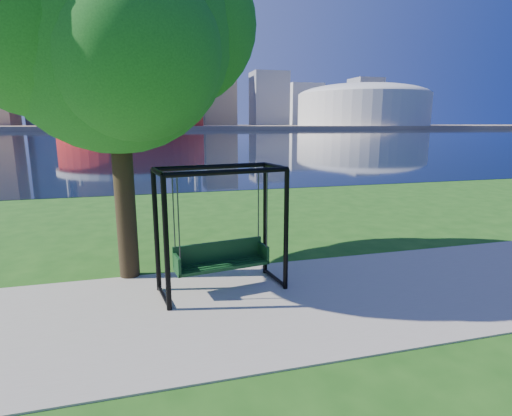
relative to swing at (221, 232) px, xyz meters
name	(u,v)px	position (x,y,z in m)	size (l,w,h in m)	color
ground	(256,294)	(0.60, -0.35, -1.19)	(900.00, 900.00, 0.00)	#1E5114
path	(263,304)	(0.60, -0.85, -1.17)	(120.00, 4.00, 0.03)	#9E937F
river	(155,136)	(0.60, 101.65, -1.18)	(900.00, 180.00, 0.02)	black
far_bank	(150,127)	(0.60, 305.65, -0.19)	(900.00, 228.00, 2.00)	#937F60
stadium	(131,104)	(-9.40, 234.65, 13.04)	(83.00, 83.00, 32.00)	maroon
arena	(363,104)	(135.60, 234.65, 14.69)	(84.00, 84.00, 26.56)	beige
skyline	(142,79)	(-3.66, 319.05, 34.70)	(392.00, 66.00, 96.50)	gray
swing	(221,232)	(0.00, 0.00, 0.00)	(2.53, 1.40, 2.45)	black
park_tree	(110,27)	(-1.85, 1.27, 3.85)	(5.84, 5.27, 7.25)	black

